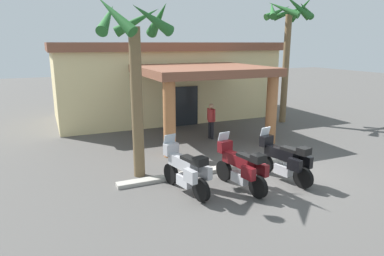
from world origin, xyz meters
TOP-DOWN VIEW (x-y plane):
  - ground_plane at (0.00, 0.00)m, footprint 80.00×80.00m
  - motel_building at (0.05, 10.48)m, footprint 12.84×11.24m
  - motorcycle_silver at (-3.22, -0.19)m, footprint 0.90×2.19m
  - motorcycle_maroon at (-1.60, -0.65)m, footprint 0.84×2.20m
  - motorcycle_black at (0.01, -0.67)m, footprint 0.91×2.19m
  - pedestrian at (0.21, 4.76)m, footprint 0.32×0.52m
  - palm_tree_roadside at (-4.09, 1.67)m, footprint 2.36×2.43m
  - palm_tree_near_portico at (5.51, 6.22)m, footprint 2.72×2.73m
  - curb_strip at (-1.60, 0.98)m, footprint 6.85×0.36m

SIDE VIEW (x-z plane):
  - ground_plane at x=0.00m, z-range 0.00..0.00m
  - curb_strip at x=-1.60m, z-range 0.00..0.12m
  - motorcycle_silver at x=-3.22m, z-range -0.11..1.50m
  - motorcycle_maroon at x=-1.60m, z-range -0.11..1.50m
  - motorcycle_black at x=0.01m, z-range -0.11..1.50m
  - pedestrian at x=0.21m, z-range 0.13..1.77m
  - motel_building at x=0.05m, z-range 0.04..4.40m
  - palm_tree_roadside at x=-4.09m, z-range 1.15..6.89m
  - palm_tree_near_portico at x=5.51m, z-range 1.67..8.46m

